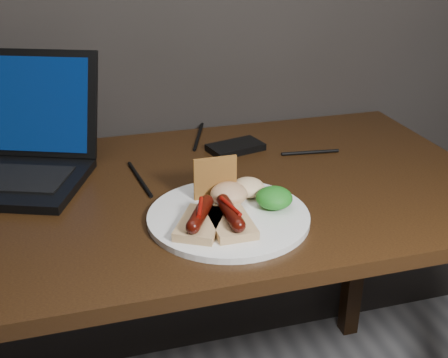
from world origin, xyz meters
TOP-DOWN VIEW (x-y plane):
  - desk at (0.00, 1.38)m, footprint 1.40×0.70m
  - hard_drive at (0.21, 1.55)m, footprint 0.14×0.10m
  - desk_cables at (-0.03, 1.52)m, footprint 0.97×0.44m
  - plate at (0.10, 1.23)m, footprint 0.37×0.37m
  - bread_sausage_left at (0.04, 1.20)m, footprint 0.12×0.13m
  - bread_sausage_center at (0.09, 1.18)m, footprint 0.07×0.12m
  - crispbread at (0.09, 1.30)m, footprint 0.08×0.01m
  - salad_greens at (0.19, 1.23)m, footprint 0.07×0.07m
  - salsa_mound at (0.11, 1.27)m, footprint 0.07×0.07m
  - coleslaw_mound at (0.16, 1.29)m, footprint 0.06×0.06m

SIDE VIEW (x-z plane):
  - desk at x=0.00m, z-range 0.29..1.04m
  - desk_cables at x=-0.03m, z-range 0.75..0.76m
  - plate at x=0.10m, z-range 0.75..0.76m
  - hard_drive at x=0.21m, z-range 0.75..0.77m
  - bread_sausage_left at x=0.04m, z-range 0.76..0.80m
  - bread_sausage_center at x=0.09m, z-range 0.76..0.80m
  - coleslaw_mound at x=0.16m, z-range 0.76..0.80m
  - salad_greens at x=0.19m, z-range 0.76..0.80m
  - salsa_mound at x=0.11m, z-range 0.76..0.80m
  - crispbread at x=0.09m, z-range 0.76..0.85m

